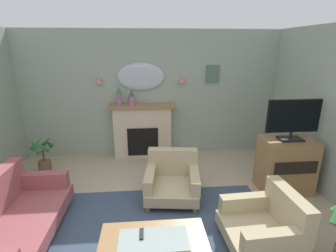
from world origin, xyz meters
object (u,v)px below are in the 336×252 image
wall_sconce_left (99,80)px  tv_flatscreen (293,119)px  potted_plant_small_fern (43,154)px  coffee_table (154,244)px  tv_cabinet (285,165)px  fireplace (143,131)px  floral_couch (8,219)px  wall_mirror (141,77)px  framed_picture (213,74)px  armchair_in_corner (172,179)px  tv_remote (142,234)px  armchair_beside_couch (267,223)px  wall_sconce_right (182,79)px  mantel_vase_right (119,96)px  mantel_vase_centre (132,98)px

wall_sconce_left → tv_flatscreen: size_ratio=0.17×
tv_flatscreen → potted_plant_small_fern: 4.46m
coffee_table → potted_plant_small_fern: 3.24m
tv_cabinet → tv_flatscreen: size_ratio=1.07×
fireplace → floral_couch: (-1.60, -2.43, -0.25)m
wall_mirror → tv_cabinet: wall_mirror is taller
wall_sconce_left → tv_flatscreen: (3.19, -1.69, -0.41)m
floral_couch → framed_picture: bearing=39.8°
fireplace → framed_picture: size_ratio=3.78×
tv_flatscreen → armchair_in_corner: bearing=-179.8°
tv_cabinet → tv_remote: bearing=-148.9°
armchair_beside_couch → coffee_table: bearing=-167.4°
wall_sconce_right → framed_picture: 0.66m
coffee_table → armchair_beside_couch: size_ratio=1.28×
wall_mirror → tv_cabinet: bearing=-36.3°
floral_couch → wall_sconce_left: bearing=73.4°
tv_cabinet → wall_mirror: bearing=143.7°
wall_sconce_left → floral_couch: bearing=-106.6°
mantel_vase_right → wall_sconce_left: 0.52m
mantel_vase_centre → floral_couch: mantel_vase_centre is taller
armchair_beside_couch → tv_flatscreen: (0.86, 1.16, 0.94)m
mantel_vase_right → tv_remote: (0.46, -2.95, -0.90)m
floral_couch → tv_cabinet: (3.94, 0.85, 0.13)m
potted_plant_small_fern → armchair_beside_couch: bearing=-33.5°
fireplace → tv_remote: fireplace is taller
tv_remote → floral_couch: 1.71m
wall_mirror → framed_picture: wall_mirror is taller
armchair_in_corner → tv_flatscreen: tv_flatscreen is taller
wall_sconce_right → tv_cabinet: bearing=-48.2°
coffee_table → potted_plant_small_fern: potted_plant_small_fern is taller
mantel_vase_centre → armchair_beside_couch: 3.36m
wall_mirror → potted_plant_small_fern: wall_mirror is taller
mantel_vase_centre → tv_remote: 3.08m
tv_cabinet → framed_picture: bearing=115.9°
wall_mirror → coffee_table: (0.13, -3.20, -1.33)m
mantel_vase_centre → floral_couch: (-1.40, -2.40, -0.98)m
coffee_table → armchair_beside_couch: 1.38m
tv_remote → tv_flatscreen: 2.82m
wall_mirror → potted_plant_small_fern: 2.43m
mantel_vase_centre → tv_cabinet: (2.54, -1.55, -0.85)m
tv_remote → armchair_beside_couch: (1.47, 0.22, -0.15)m
fireplace → armchair_in_corner: fireplace is taller
wall_mirror → coffee_table: 3.47m
wall_sconce_left → armchair_in_corner: (1.32, -1.70, -1.35)m
armchair_in_corner → tv_flatscreen: bearing=0.2°
coffee_table → wall_sconce_left: bearing=107.3°
armchair_in_corner → wall_mirror: bearing=105.2°
mantel_vase_right → fireplace: bearing=3.6°
mantel_vase_right → wall_sconce_left: wall_sconce_left is taller
mantel_vase_centre → wall_sconce_left: size_ratio=2.37×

